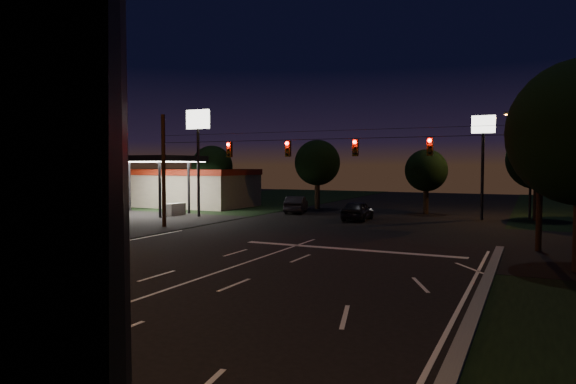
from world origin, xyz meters
The scene contains 17 objects.
ground centered at (0.00, 0.00, 0.00)m, with size 140.00×140.00×0.00m, color black.
cross_street_left centered at (-20.00, 16.00, 0.00)m, with size 20.00×16.00×0.02m, color black.
stop_bar centered at (3.00, 11.50, 0.01)m, with size 12.00×0.50×0.01m, color silver.
utility_pole_right centered at (12.00, 15.00, 0.00)m, with size 0.30×0.30×9.00m, color black.
utility_pole_left centered at (-12.00, 15.00, 0.00)m, with size 0.28×0.28×8.00m, color black.
signal_span centered at (0.00, 14.96, 5.50)m, with size 24.00×0.40×1.56m.
gas_station centered at (-21.86, 30.39, 2.38)m, with size 14.20×16.10×5.25m.
pole_sign_left_near centered at (-14.00, 22.00, 6.98)m, with size 2.20×0.30×9.10m.
pole_sign_left_far centered at (-26.00, 18.00, 7.61)m, with size 2.00×0.30×10.00m.
pole_sign_right centered at (8.00, 30.00, 6.24)m, with size 1.80×0.30×8.40m.
street_light_right_far centered at (11.24, 32.00, 5.24)m, with size 2.20×0.35×9.00m.
tree_far_a centered at (-17.98, 30.12, 4.26)m, with size 4.20×4.20×6.42m.
tree_far_b centered at (-7.98, 34.13, 4.61)m, with size 4.60×4.60×6.98m.
tree_far_c centered at (3.02, 33.10, 3.90)m, with size 3.80×3.80×5.86m.
tree_far_d centered at (12.02, 31.13, 4.83)m, with size 4.80×4.80×7.30m.
car_oncoming_a centered at (-1.00, 25.44, 0.79)m, with size 1.87×4.64×1.58m, color black.
car_oncoming_b centered at (-8.08, 29.07, 0.77)m, with size 1.63×4.67×1.54m, color black.
Camera 1 is at (11.66, -14.03, 4.42)m, focal length 32.00 mm.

